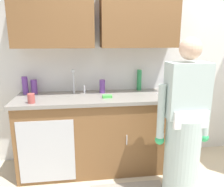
{
  "coord_description": "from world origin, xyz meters",
  "views": [
    {
      "loc": [
        -0.73,
        -1.88,
        1.61
      ],
      "look_at": [
        -0.41,
        0.55,
        1.0
      ],
      "focal_mm": 35.8,
      "sensor_mm": 36.0,
      "label": 1
    }
  ],
  "objects": [
    {
      "name": "countertop",
      "position": [
        -0.55,
        0.7,
        0.92
      ],
      "size": [
        1.96,
        0.66,
        0.04
      ],
      "primitive_type": "cube",
      "color": "gray",
      "rests_on": "counter_cabinet"
    },
    {
      "name": "sponge",
      "position": [
        -0.46,
        0.6,
        0.96
      ],
      "size": [
        0.11,
        0.07,
        0.03
      ],
      "primitive_type": "cube",
      "color": "#4CBF4C",
      "rests_on": "countertop"
    },
    {
      "name": "knife_on_counter",
      "position": [
        0.27,
        0.64,
        0.94
      ],
      "size": [
        0.21,
        0.16,
        0.01
      ],
      "primitive_type": "cube",
      "rotation": [
        0.0,
        0.0,
        5.63
      ],
      "color": "silver",
      "rests_on": "countertop"
    },
    {
      "name": "bottle_soap",
      "position": [
        -0.0,
        0.94,
        1.07
      ],
      "size": [
        0.06,
        0.06,
        0.27
      ],
      "primitive_type": "cylinder",
      "color": "#2D8C4C",
      "rests_on": "countertop"
    },
    {
      "name": "bottle_cleaner_spray",
      "position": [
        -1.44,
        0.89,
        1.05
      ],
      "size": [
        0.07,
        0.07,
        0.22
      ],
      "primitive_type": "cylinder",
      "color": "#66388C",
      "rests_on": "countertop"
    },
    {
      "name": "bottle_dish_liquid",
      "position": [
        -1.33,
        0.91,
        1.03
      ],
      "size": [
        0.07,
        0.07,
        0.18
      ],
      "primitive_type": "cylinder",
      "color": "#66388C",
      "rests_on": "countertop"
    },
    {
      "name": "kitchen_wall_with_uppers",
      "position": [
        -0.14,
        0.99,
        1.48
      ],
      "size": [
        4.8,
        0.44,
        2.7
      ],
      "color": "silver",
      "rests_on": "ground"
    },
    {
      "name": "bottle_water_tall",
      "position": [
        0.38,
        0.84,
        1.05
      ],
      "size": [
        0.07,
        0.07,
        0.23
      ],
      "primitive_type": "cylinder",
      "color": "#334CB2",
      "rests_on": "countertop"
    },
    {
      "name": "person_at_sink",
      "position": [
        0.21,
        0.01,
        0.69
      ],
      "size": [
        0.55,
        0.34,
        1.62
      ],
      "color": "white",
      "rests_on": "ground"
    },
    {
      "name": "bottle_water_short",
      "position": [
        -0.5,
        0.84,
        1.02
      ],
      "size": [
        0.07,
        0.07,
        0.17
      ],
      "primitive_type": "cylinder",
      "color": "#66388C",
      "rests_on": "countertop"
    },
    {
      "name": "sink",
      "position": [
        -0.81,
        0.71,
        0.93
      ],
      "size": [
        0.5,
        0.36,
        0.35
      ],
      "color": "#B7BABF",
      "rests_on": "counter_cabinet"
    },
    {
      "name": "counter_cabinet",
      "position": [
        -0.55,
        0.7,
        0.45
      ],
      "size": [
        1.9,
        0.62,
        0.9
      ],
      "color": "brown",
      "rests_on": "ground"
    },
    {
      "name": "cup_by_sink",
      "position": [
        -1.28,
        0.48,
        0.99
      ],
      "size": [
        0.08,
        0.08,
        0.1
      ],
      "primitive_type": "cylinder",
      "color": "#B24C47",
      "rests_on": "countertop"
    }
  ]
}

